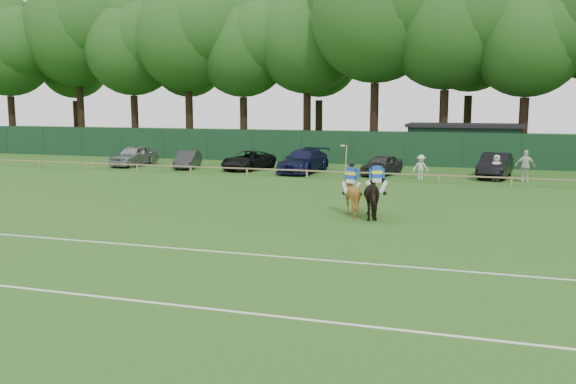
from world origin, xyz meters
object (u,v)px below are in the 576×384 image
at_px(horse_chestnut, 351,195).
at_px(spectator_right, 496,168).
at_px(sedan_grey, 188,159).
at_px(estate_black, 495,165).
at_px(spectator_mid, 525,166).
at_px(sedan_navy, 304,161).
at_px(spectator_left, 421,167).
at_px(utility_shed, 463,144).
at_px(sedan_silver, 134,156).
at_px(suv_black, 248,160).
at_px(hatch_grey, 382,165).
at_px(horse_dark, 376,195).

height_order(horse_chestnut, spectator_right, horse_chestnut).
distance_m(sedan_grey, estate_black, 20.82).
height_order(estate_black, spectator_mid, spectator_mid).
distance_m(sedan_navy, spectator_left, 7.96).
bearing_deg(sedan_navy, horse_chestnut, -61.08).
bearing_deg(spectator_right, estate_black, 110.31).
bearing_deg(utility_shed, spectator_right, -77.32).
bearing_deg(sedan_silver, sedan_grey, 1.39).
bearing_deg(spectator_mid, estate_black, 133.24).
xyz_separation_m(suv_black, spectator_mid, (17.99, -1.19, 0.30)).
relative_size(suv_black, estate_black, 0.99).
height_order(estate_black, spectator_right, spectator_right).
distance_m(sedan_silver, hatch_grey, 18.37).
distance_m(suv_black, utility_shed, 16.68).
bearing_deg(suv_black, spectator_left, 2.58).
height_order(sedan_silver, sedan_navy, sedan_navy).
distance_m(horse_chestnut, sedan_grey, 20.54).
xyz_separation_m(sedan_grey, utility_shed, (18.64, 9.16, 0.92)).
distance_m(sedan_grey, utility_shed, 20.79).
bearing_deg(spectator_right, spectator_left, -151.13).
bearing_deg(sedan_silver, spectator_left, -0.26).
bearing_deg(horse_chestnut, suv_black, -38.47).
bearing_deg(suv_black, sedan_silver, -167.19).
height_order(horse_dark, hatch_grey, horse_dark).
distance_m(sedan_navy, spectator_mid, 13.84).
height_order(sedan_grey, estate_black, estate_black).
height_order(horse_chestnut, sedan_silver, horse_chestnut).
bearing_deg(horse_dark, estate_black, -123.17).
height_order(sedan_silver, spectator_right, spectator_right).
height_order(horse_chestnut, spectator_left, horse_chestnut).
relative_size(horse_dark, estate_black, 0.48).
xyz_separation_m(sedan_navy, estate_black, (12.17, 0.84, -0.01)).
bearing_deg(utility_shed, hatch_grey, -117.49).
height_order(suv_black, utility_shed, utility_shed).
relative_size(spectator_left, spectator_right, 0.96).
relative_size(horse_dark, suv_black, 0.48).
bearing_deg(sedan_silver, estate_black, 5.63).
bearing_deg(horse_chestnut, sedan_silver, -20.51).
height_order(sedan_navy, utility_shed, utility_shed).
height_order(suv_black, spectator_mid, spectator_mid).
height_order(horse_chestnut, estate_black, horse_chestnut).
height_order(horse_dark, utility_shed, utility_shed).
distance_m(sedan_grey, hatch_grey, 13.86).
relative_size(spectator_left, utility_shed, 0.18).
bearing_deg(horse_dark, horse_chestnut, -36.89).
relative_size(horse_dark, spectator_mid, 1.18).
bearing_deg(sedan_grey, spectator_left, -19.21).
xyz_separation_m(sedan_navy, hatch_grey, (5.23, 0.06, -0.11)).
bearing_deg(utility_shed, spectator_mid, -68.99).
distance_m(hatch_grey, spectator_left, 3.00).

